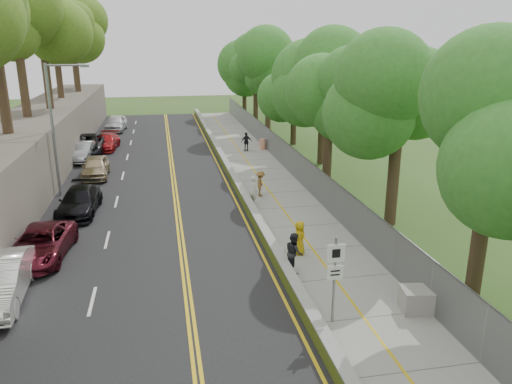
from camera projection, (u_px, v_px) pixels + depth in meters
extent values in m
plane|color=#33511E|center=(282.00, 285.00, 19.71)|extent=(140.00, 140.00, 0.00)
cube|color=black|center=(148.00, 186.00, 32.82)|extent=(11.20, 66.00, 0.04)
cube|color=gray|center=(266.00, 180.00, 34.25)|extent=(4.20, 66.00, 0.05)
cube|color=#B9EC2F|center=(233.00, 178.00, 33.75)|extent=(0.42, 66.00, 0.60)
cube|color=#595147|center=(12.00, 163.00, 30.78)|extent=(5.00, 66.00, 4.00)
cube|color=slate|center=(296.00, 165.00, 34.34)|extent=(0.04, 66.00, 2.00)
cylinder|color=gray|center=(53.00, 132.00, 29.75)|extent=(0.18, 0.18, 8.00)
cylinder|color=gray|center=(65.00, 65.00, 28.82)|extent=(2.30, 0.13, 0.13)
cube|color=gray|center=(85.00, 66.00, 29.03)|extent=(0.50, 0.22, 0.14)
cylinder|color=gray|center=(334.00, 280.00, 16.61)|extent=(0.09, 0.09, 3.10)
cube|color=white|center=(336.00, 253.00, 16.29)|extent=(0.62, 0.04, 0.62)
cube|color=white|center=(335.00, 273.00, 16.50)|extent=(0.56, 0.04, 0.50)
cylinder|color=#E04508|center=(262.00, 144.00, 43.64)|extent=(0.54, 0.54, 0.88)
cube|color=gray|center=(419.00, 300.00, 17.65)|extent=(1.38, 1.13, 0.83)
imported|color=#58131F|center=(41.00, 244.00, 21.82)|extent=(2.64, 5.02, 1.35)
imported|color=black|center=(79.00, 201.00, 27.49)|extent=(2.22, 4.89, 1.39)
imported|color=tan|center=(95.00, 167.00, 34.72)|extent=(1.81, 4.33, 1.47)
imported|color=#9FA4A7|center=(82.00, 152.00, 39.44)|extent=(1.89, 4.58, 1.48)
imported|color=black|center=(88.00, 145.00, 41.63)|extent=(3.11, 6.05, 1.63)
imported|color=maroon|center=(106.00, 142.00, 43.55)|extent=(2.31, 4.80, 1.35)
imported|color=silver|center=(116.00, 123.00, 52.30)|extent=(2.32, 4.92, 1.62)
imported|color=#C59C10|center=(300.00, 238.00, 22.21)|extent=(0.70, 0.88, 1.56)
imported|color=silver|center=(254.00, 190.00, 28.80)|extent=(0.48, 0.68, 1.76)
imported|color=black|center=(294.00, 252.00, 20.52)|extent=(0.69, 0.86, 1.69)
imported|color=brown|center=(261.00, 184.00, 30.47)|extent=(0.86, 1.15, 1.58)
imported|color=black|center=(246.00, 142.00, 42.85)|extent=(0.99, 0.52, 1.61)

